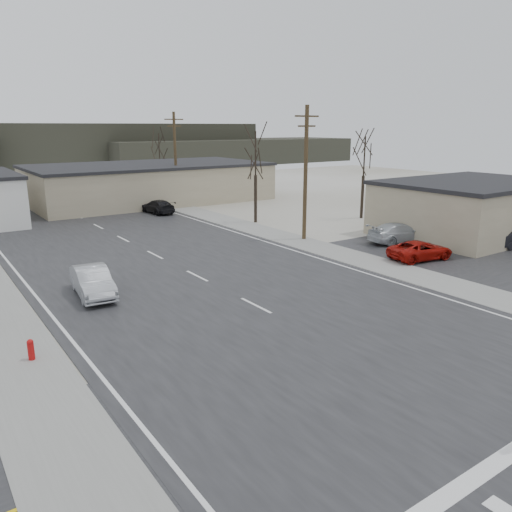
{
  "coord_description": "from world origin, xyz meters",
  "views": [
    {
      "loc": [
        -13.07,
        -10.77,
        8.51
      ],
      "look_at": [
        -0.14,
        7.78,
        2.6
      ],
      "focal_mm": 35.0,
      "sensor_mm": 36.0,
      "label": 1
    }
  ],
  "objects": [
    {
      "name": "fire_hydrant",
      "position": [
        -10.2,
        8.0,
        0.45
      ],
      "size": [
        0.24,
        0.24,
        0.87
      ],
      "color": "#A50C0C",
      "rests_on": "ground"
    },
    {
      "name": "hill_center",
      "position": [
        15.0,
        96.0,
        4.5
      ],
      "size": [
        80.0,
        18.0,
        9.0
      ],
      "primitive_type": "cube",
      "color": "#333026",
      "rests_on": "ground"
    },
    {
      "name": "tree_lot",
      "position": [
        22.0,
        22.0,
        5.58
      ],
      "size": [
        3.52,
        3.52,
        7.84
      ],
      "color": "#2C241B",
      "rests_on": "ground"
    },
    {
      "name": "sidewalk_right",
      "position": [
        10.6,
        20.0,
        0.03
      ],
      "size": [
        3.0,
        90.0,
        0.06
      ],
      "primitive_type": "cube",
      "color": "gray",
      "rests_on": "ground"
    },
    {
      "name": "building_right_far",
      "position": [
        10.0,
        44.0,
        2.15
      ],
      "size": [
        26.3,
        14.3,
        4.3
      ],
      "color": "tan",
      "rests_on": "ground"
    },
    {
      "name": "car_parked_red",
      "position": [
        13.8,
        8.98,
        0.65
      ],
      "size": [
        4.7,
        2.76,
        1.23
      ],
      "primitive_type": "imported",
      "rotation": [
        0.0,
        0.0,
        1.4
      ],
      "color": "#9D0E08",
      "rests_on": "parking_lot"
    },
    {
      "name": "cross_road",
      "position": [
        0.0,
        0.0,
        0.02
      ],
      "size": [
        90.0,
        10.0,
        0.04
      ],
      "primitive_type": "cube",
      "color": "black",
      "rests_on": "ground"
    },
    {
      "name": "hill_right",
      "position": [
        50.0,
        90.0,
        2.75
      ],
      "size": [
        60.0,
        18.0,
        5.5
      ],
      "primitive_type": "cube",
      "color": "#333026",
      "rests_on": "ground"
    },
    {
      "name": "building_lot",
      "position": [
        24.0,
        12.0,
        2.16
      ],
      "size": [
        14.3,
        10.3,
        4.3
      ],
      "color": "tan",
      "rests_on": "ground"
    },
    {
      "name": "upole_right_b",
      "position": [
        11.5,
        40.0,
        5.22
      ],
      "size": [
        2.2,
        0.3,
        10.0
      ],
      "color": "#43341F",
      "rests_on": "ground"
    },
    {
      "name": "tree_right_far",
      "position": [
        15.0,
        52.0,
        5.58
      ],
      "size": [
        3.52,
        3.52,
        7.84
      ],
      "color": "#2C241B",
      "rests_on": "ground"
    },
    {
      "name": "ground",
      "position": [
        0.0,
        0.0,
        0.0
      ],
      "size": [
        140.0,
        140.0,
        0.0
      ],
      "primitive_type": "plane",
      "color": "silver",
      "rests_on": "ground"
    },
    {
      "name": "car_parked_silver",
      "position": [
        16.6,
        13.0,
        0.77
      ],
      "size": [
        5.35,
        3.02,
        1.46
      ],
      "primitive_type": "imported",
      "rotation": [
        0.0,
        0.0,
        1.37
      ],
      "color": "#B5BCC1",
      "rests_on": "parking_lot"
    },
    {
      "name": "car_far_a",
      "position": [
        7.13,
        35.46,
        0.71
      ],
      "size": [
        2.24,
        4.72,
        1.33
      ],
      "primitive_type": "imported",
      "rotation": [
        0.0,
        0.0,
        3.23
      ],
      "color": "black",
      "rests_on": "main_road"
    },
    {
      "name": "tree_right_mid",
      "position": [
        12.5,
        26.0,
        5.93
      ],
      "size": [
        3.74,
        3.74,
        8.33
      ],
      "color": "#2C241B",
      "rests_on": "ground"
    },
    {
      "name": "main_road",
      "position": [
        0.0,
        15.0,
        0.02
      ],
      "size": [
        18.0,
        110.0,
        0.05
      ],
      "primitive_type": "cube",
      "color": "black",
      "rests_on": "ground"
    },
    {
      "name": "upole_right_a",
      "position": [
        11.5,
        18.0,
        5.22
      ],
      "size": [
        2.2,
        0.3,
        10.0
      ],
      "color": "#43341F",
      "rests_on": "ground"
    },
    {
      "name": "sedan_crossing",
      "position": [
        -6.02,
        14.0,
        0.79
      ],
      "size": [
        2.04,
        4.68,
        1.5
      ],
      "primitive_type": "imported",
      "rotation": [
        0.0,
        0.0,
        -0.1
      ],
      "color": "#95989F",
      "rests_on": "main_road"
    }
  ]
}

